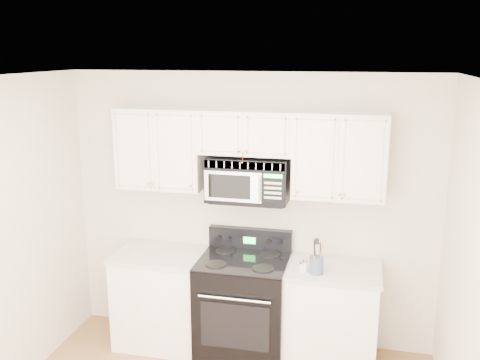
% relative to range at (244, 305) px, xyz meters
% --- Properties ---
extents(room, '(3.51, 3.51, 2.61)m').
position_rel_range_xyz_m(room, '(-0.01, -1.41, 0.82)').
color(room, brown).
rests_on(room, ground).
extents(base_cabinet_left, '(0.86, 0.65, 0.92)m').
position_rel_range_xyz_m(base_cabinet_left, '(-0.81, 0.03, -0.06)').
color(base_cabinet_left, '#F6E7CC').
rests_on(base_cabinet_left, ground).
extents(base_cabinet_right, '(0.86, 0.65, 0.92)m').
position_rel_range_xyz_m(base_cabinet_right, '(0.79, 0.03, -0.06)').
color(base_cabinet_right, '#F6E7CC').
rests_on(base_cabinet_right, ground).
extents(range, '(0.80, 0.73, 1.13)m').
position_rel_range_xyz_m(range, '(0.00, 0.00, 0.00)').
color(range, black).
rests_on(range, ground).
extents(upper_cabinets, '(2.44, 0.37, 0.75)m').
position_rel_range_xyz_m(upper_cabinets, '(-0.01, 0.17, 1.45)').
color(upper_cabinets, '#F6E7CC').
rests_on(upper_cabinets, ground).
extents(microwave, '(0.74, 0.42, 0.41)m').
position_rel_range_xyz_m(microwave, '(0.01, 0.15, 1.17)').
color(microwave, black).
rests_on(microwave, ground).
extents(utensil_crock, '(0.12, 0.12, 0.32)m').
position_rel_range_xyz_m(utensil_crock, '(0.67, -0.13, 0.52)').
color(utensil_crock, '#515D70').
rests_on(utensil_crock, base_cabinet_right).
extents(shaker_salt, '(0.05, 0.05, 0.11)m').
position_rel_range_xyz_m(shaker_salt, '(0.57, -0.12, 0.49)').
color(shaker_salt, silver).
rests_on(shaker_salt, base_cabinet_right).
extents(shaker_pepper, '(0.04, 0.04, 0.09)m').
position_rel_range_xyz_m(shaker_pepper, '(0.54, -0.13, 0.48)').
color(shaker_pepper, silver).
rests_on(shaker_pepper, base_cabinet_right).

